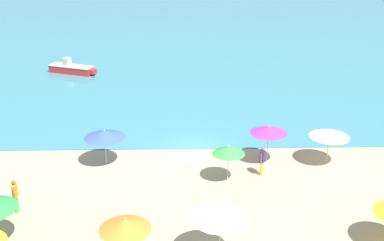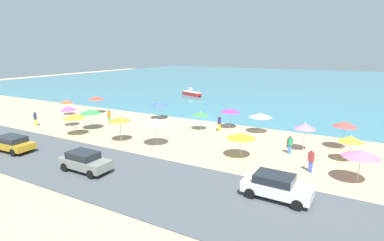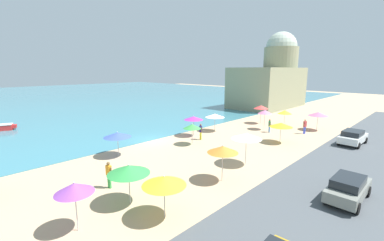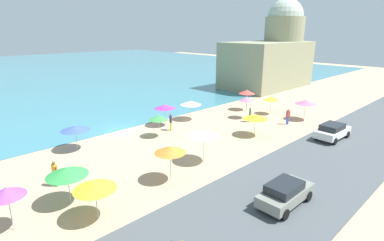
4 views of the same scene
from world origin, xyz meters
name	(u,v)px [view 2 (image 2 of 4)]	position (x,y,z in m)	size (l,w,h in m)	color
ground_plane	(202,121)	(0.00, 0.00, 0.00)	(160.00, 160.00, 0.00)	tan
sea	(290,81)	(0.00, 55.00, 0.03)	(150.00, 110.00, 0.05)	teal
coastal_road	(95,168)	(0.00, -18.00, 0.03)	(80.00, 8.00, 0.06)	#494E53
beach_umbrella_0	(345,124)	(16.20, -3.97, 2.37)	(2.03, 2.03, 2.68)	#B2B2B7
beach_umbrella_1	(261,115)	(8.08, -2.18, 1.97)	(2.39, 2.39, 2.26)	#B2B2B7
beach_umbrella_2	(201,113)	(1.89, -4.21, 1.91)	(1.83, 1.83, 2.20)	#B2B2B7
beach_umbrella_3	(361,154)	(17.48, -11.23, 2.09)	(2.37, 2.37, 2.40)	#B2B2B7
beach_umbrella_4	(156,121)	(0.88, -11.21, 2.37)	(2.46, 2.46, 2.66)	#B2B2B7
beach_umbrella_5	(351,139)	(16.79, -7.22, 1.95)	(1.86, 1.86, 2.26)	#B2B2B7
beach_umbrella_6	(159,104)	(-5.24, -1.93, 1.95)	(2.42, 2.42, 2.23)	#B2B2B7
beach_umbrella_7	(305,126)	(13.17, -6.20, 2.29)	(1.76, 1.76, 2.61)	#B2B2B7
beach_umbrella_8	(74,116)	(-8.67, -12.39, 2.05)	(2.29, 2.29, 2.35)	#B2B2B7
beach_umbrella_9	(230,110)	(4.49, -1.93, 2.11)	(2.23, 2.23, 2.38)	#B2B2B7
beach_umbrella_10	(241,136)	(8.84, -10.41, 1.91)	(2.35, 2.35, 2.20)	#B2B2B7
beach_umbrella_11	(96,98)	(-15.05, -3.25, 2.22)	(2.21, 2.21, 2.50)	#B2B2B7
beach_umbrella_12	(120,119)	(-2.98, -11.78, 2.28)	(2.12, 2.12, 2.58)	#B2B2B7
beach_umbrella_13	(90,111)	(-9.11, -9.82, 2.07)	(2.41, 2.41, 2.39)	#B2B2B7
beach_umbrella_14	(68,108)	(-12.26, -10.22, 2.19)	(1.80, 1.80, 2.51)	#B2B2B7
beach_umbrella_15	(67,102)	(-17.69, -6.07, 1.89)	(1.76, 1.76, 2.17)	#B2B2B7
bather_0	(219,122)	(3.90, -3.58, 0.99)	(0.36, 0.52, 1.77)	yellow
bather_1	(35,118)	(-15.97, -11.97, 0.99)	(0.57, 0.23, 1.76)	yellow
bather_2	(311,159)	(14.40, -10.83, 1.01)	(0.53, 0.35, 1.80)	#4759D8
bather_3	(109,116)	(-8.94, -7.16, 1.01)	(0.26, 0.57, 1.79)	#43B555
bather_4	(290,144)	(12.22, -7.42, 0.91)	(0.48, 0.39, 1.63)	#3F79BA
parked_car_0	(11,143)	(-9.42, -18.74, 0.79)	(4.57, 2.02, 1.36)	#B5881E
parked_car_1	(85,161)	(-0.13, -18.77, 0.83)	(3.96, 1.79, 1.47)	gray
parked_car_2	(276,186)	(13.17, -16.11, 0.84)	(4.10, 2.05, 1.47)	silver
skiff_nearshore	(192,93)	(-11.37, 17.69, 0.49)	(4.90, 2.86, 1.50)	red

